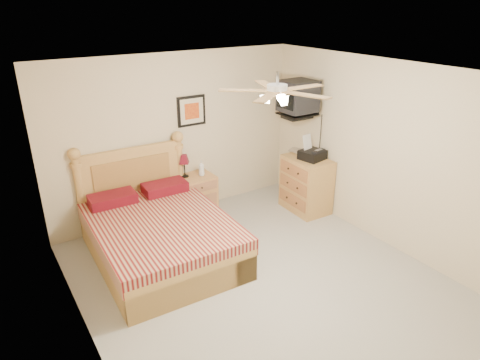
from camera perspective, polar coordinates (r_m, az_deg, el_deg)
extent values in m
plane|color=#99968A|center=(5.39, 2.75, -13.24)|extent=(4.50, 4.50, 0.00)
cube|color=white|center=(4.40, 3.39, 14.02)|extent=(4.00, 4.50, 0.04)
cube|color=beige|center=(6.59, -8.54, 5.71)|extent=(4.00, 0.04, 2.50)
cube|color=beige|center=(3.46, 26.12, -13.80)|extent=(4.00, 0.04, 2.50)
cube|color=beige|center=(4.04, -20.83, -7.27)|extent=(0.04, 4.50, 2.50)
cube|color=beige|center=(6.08, 18.55, 3.23)|extent=(0.04, 4.50, 2.50)
cube|color=#B87640|center=(6.78, -5.99, -2.06)|extent=(0.60, 0.45, 0.65)
imported|color=silver|center=(6.64, -5.18, 1.59)|extent=(0.10, 0.10, 0.24)
cube|color=black|center=(6.59, -6.50, 9.15)|extent=(0.46, 0.04, 0.46)
cube|color=#AC7C41|center=(6.92, 8.82, -0.58)|extent=(0.55, 0.77, 0.89)
imported|color=#AD9F8A|center=(6.92, 7.51, 3.54)|extent=(0.22, 0.27, 0.02)
imported|color=gray|center=(6.90, 7.48, 3.69)|extent=(0.31, 0.34, 0.02)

